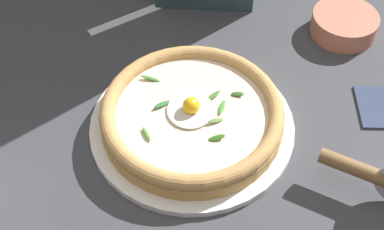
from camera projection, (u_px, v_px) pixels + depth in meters
The scene contains 6 objects.
ground_plane at pixel (165, 158), 0.82m from camera, with size 2.40×2.40×0.03m, color #3B3C41.
pizza_plate at pixel (192, 126), 0.83m from camera, with size 0.32×0.32×0.01m, color white.
pizza at pixel (192, 115), 0.81m from camera, with size 0.28×0.28×0.05m.
side_bowl at pixel (344, 24), 0.97m from camera, with size 0.12×0.12×0.04m, color #BB7157.
pizza_cutter at pixel (373, 175), 0.73m from camera, with size 0.08×0.16×0.09m.
table_knife at pixel (164, 3), 1.03m from camera, with size 0.16×0.21×0.01m.
Camera 1 is at (0.47, 0.07, 0.65)m, focal length 49.91 mm.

